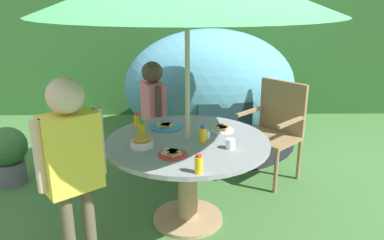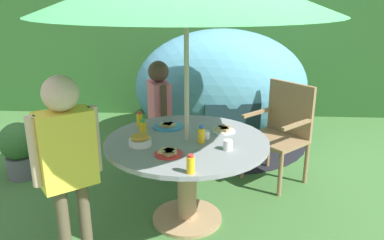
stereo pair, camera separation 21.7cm
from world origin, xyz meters
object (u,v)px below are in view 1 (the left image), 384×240
object	(u,v)px
plate_near_left	(173,153)
cup_near	(230,144)
potted_plant	(8,153)
juice_bottle_near_right	(142,128)
garden_table	(188,160)
juice_bottle_far_left	(137,121)
child_in_pink_shirt	(153,105)
juice_bottle_center_front	(203,134)
wooden_chair	(275,125)
child_in_yellow_shirt	(71,153)
plate_mid_right	(166,126)
cup_far	(206,135)
plate_back_edge	(222,129)
juice_bottle_far_right	(199,164)
dome_tent	(210,86)
snack_bowl	(142,142)

from	to	relation	value
plate_near_left	cup_near	bearing A→B (deg)	15.32
potted_plant	juice_bottle_near_right	size ratio (longest dim) A/B	5.25
garden_table	juice_bottle_far_left	xyz separation A→B (m)	(-0.42, 0.29, 0.23)
garden_table	child_in_pink_shirt	bearing A→B (deg)	112.22
juice_bottle_center_front	garden_table	bearing A→B (deg)	156.15
garden_table	wooden_chair	size ratio (longest dim) A/B	1.31
garden_table	potted_plant	size ratio (longest dim) A/B	2.20
child_in_pink_shirt	child_in_yellow_shirt	size ratio (longest dim) A/B	0.89
plate_mid_right	cup_far	xyz separation A→B (m)	(0.32, -0.25, 0.02)
plate_back_edge	potted_plant	bearing A→B (deg)	166.91
child_in_yellow_shirt	juice_bottle_far_right	distance (m)	0.79
potted_plant	cup_near	size ratio (longest dim) A/B	7.75
dome_tent	juice_bottle_near_right	world-z (taller)	dome_tent
plate_mid_right	potted_plant	bearing A→B (deg)	165.76
dome_tent	juice_bottle_center_front	world-z (taller)	dome_tent
plate_back_edge	plate_mid_right	bearing A→B (deg)	170.79
dome_tent	juice_bottle_center_front	bearing A→B (deg)	-103.09
child_in_yellow_shirt	juice_bottle_center_front	bearing A→B (deg)	-6.40
wooden_chair	juice_bottle_center_front	size ratio (longest dim) A/B	7.34
garden_table	juice_bottle_far_right	bearing A→B (deg)	-83.40
plate_back_edge	cup_near	size ratio (longest dim) A/B	2.50
wooden_chair	cup_far	bearing A→B (deg)	-86.01
child_in_pink_shirt	plate_near_left	size ratio (longest dim) A/B	5.89
wooden_chair	juice_bottle_far_left	distance (m)	1.40
child_in_yellow_shirt	cup_far	world-z (taller)	child_in_yellow_shirt
snack_bowl	cup_near	distance (m)	0.64
potted_plant	juice_bottle_far_right	distance (m)	2.22
potted_plant	juice_bottle_center_front	xyz separation A→B (m)	(1.83, -0.72, 0.45)
snack_bowl	wooden_chair	bearing A→B (deg)	38.16
wooden_chair	cup_near	xyz separation A→B (m)	(-0.56, -0.99, 0.20)
wooden_chair	plate_back_edge	size ratio (longest dim) A/B	5.23
potted_plant	snack_bowl	world-z (taller)	snack_bowl
wooden_chair	potted_plant	distance (m)	2.60
juice_bottle_near_right	cup_near	bearing A→B (deg)	-25.37
plate_back_edge	plate_near_left	bearing A→B (deg)	-128.00
child_in_pink_shirt	snack_bowl	bearing A→B (deg)	-22.69
plate_back_edge	juice_bottle_center_front	distance (m)	0.31
cup_far	cup_near	bearing A→B (deg)	-52.39
cup_near	plate_back_edge	bearing A→B (deg)	93.40
garden_table	snack_bowl	bearing A→B (deg)	-158.08
child_in_pink_shirt	plate_near_left	bearing A→B (deg)	-10.83
plate_near_left	plate_back_edge	size ratio (longest dim) A/B	1.08
child_in_yellow_shirt	juice_bottle_far_right	world-z (taller)	child_in_yellow_shirt
plate_back_edge	juice_bottle_far_right	size ratio (longest dim) A/B	1.48
potted_plant	juice_bottle_far_right	bearing A→B (deg)	-34.81
potted_plant	plate_back_edge	world-z (taller)	plate_back_edge
juice_bottle_near_right	juice_bottle_far_right	size ratio (longest dim) A/B	0.87
garden_table	plate_near_left	distance (m)	0.36
potted_plant	cup_near	world-z (taller)	cup_near
juice_bottle_far_right	cup_far	size ratio (longest dim) A/B	2.05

